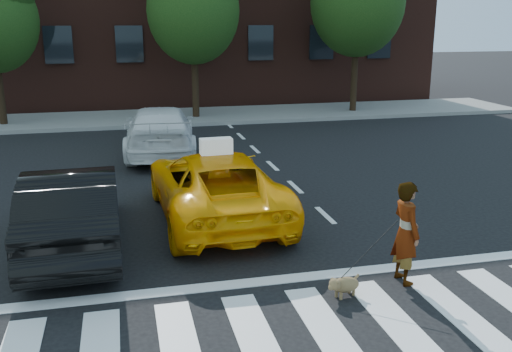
# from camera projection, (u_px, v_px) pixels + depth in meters

# --- Properties ---
(ground) EXTENTS (120.00, 120.00, 0.00)m
(ground) POSITION_uv_depth(u_px,v_px,m) (326.00, 329.00, 7.79)
(ground) COLOR black
(ground) RESTS_ON ground
(crosswalk) EXTENTS (13.00, 2.40, 0.01)m
(crosswalk) POSITION_uv_depth(u_px,v_px,m) (326.00, 328.00, 7.79)
(crosswalk) COLOR silver
(crosswalk) RESTS_ON ground
(stop_line) EXTENTS (12.00, 0.30, 0.01)m
(stop_line) POSITION_uv_depth(u_px,v_px,m) (292.00, 278.00, 9.28)
(stop_line) COLOR silver
(stop_line) RESTS_ON ground
(sidewalk_far) EXTENTS (30.00, 4.00, 0.15)m
(sidewalk_far) POSITION_uv_depth(u_px,v_px,m) (183.00, 117.00, 24.17)
(sidewalk_far) COLOR slate
(sidewalk_far) RESTS_ON ground
(taxi) EXTENTS (2.54, 5.23, 1.43)m
(taxi) POSITION_uv_depth(u_px,v_px,m) (215.00, 185.00, 11.98)
(taxi) COLOR #FFA405
(taxi) RESTS_ON ground
(black_sedan) EXTENTS (1.74, 4.65, 1.52)m
(black_sedan) POSITION_uv_depth(u_px,v_px,m) (72.00, 208.00, 10.39)
(black_sedan) COLOR black
(black_sedan) RESTS_ON ground
(white_suv) EXTENTS (2.51, 5.28, 1.49)m
(white_suv) POSITION_uv_depth(u_px,v_px,m) (160.00, 130.00, 17.66)
(white_suv) COLOR white
(white_suv) RESTS_ON ground
(woman) EXTENTS (0.44, 0.63, 1.67)m
(woman) POSITION_uv_depth(u_px,v_px,m) (406.00, 233.00, 8.98)
(woman) COLOR #999999
(woman) RESTS_ON ground
(dog) EXTENTS (0.59, 0.37, 0.34)m
(dog) POSITION_uv_depth(u_px,v_px,m) (343.00, 285.00, 8.62)
(dog) COLOR #96774C
(dog) RESTS_ON ground
(taxi_sign) EXTENTS (0.66, 0.30, 0.32)m
(taxi_sign) POSITION_uv_depth(u_px,v_px,m) (216.00, 146.00, 11.56)
(taxi_sign) COLOR white
(taxi_sign) RESTS_ON taxi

